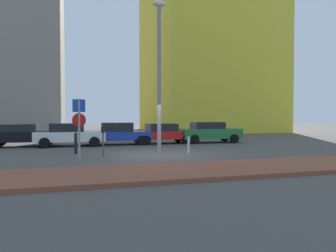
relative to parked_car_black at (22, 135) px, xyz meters
name	(u,v)px	position (x,y,z in m)	size (l,w,h in m)	color
ground_plane	(158,155)	(7.13, -6.53, -0.75)	(120.00, 120.00, 0.00)	#4C4947
sidewalk_brick	(196,170)	(7.13, -11.66, -0.68)	(40.00, 3.19, 0.14)	brown
parked_car_black	(22,135)	(0.00, 0.00, 0.00)	(4.28, 2.01, 1.41)	black
parked_car_white	(69,134)	(2.86, -0.61, 0.00)	(4.31, 1.98, 1.46)	white
parked_car_blue	(117,133)	(5.92, -0.32, 0.00)	(4.56, 2.09, 1.48)	#1E389E
parked_car_red	(162,133)	(9.09, -0.29, -0.02)	(4.30, 2.08, 1.40)	red
parked_car_green	(210,132)	(12.57, -0.54, 0.03)	(4.43, 2.07, 1.49)	#237238
parking_sign_post	(79,122)	(3.39, -7.37, 0.92)	(0.59, 0.19, 2.67)	gray
parking_meter	(103,137)	(4.47, -6.64, 0.16)	(0.18, 0.14, 1.42)	#4C4C51
street_lamp	(159,65)	(7.39, -5.85, 3.78)	(0.70, 0.36, 7.80)	gray
traffic_bollard_near	(76,143)	(3.25, -4.95, -0.23)	(0.15, 0.15, 1.06)	black
traffic_bollard_mid	(189,145)	(8.74, -6.61, -0.32)	(0.13, 0.13, 0.88)	#B7B7BC
building_colorful_midrise	(206,34)	(20.12, 17.73, 12.14)	(14.87, 16.52, 25.78)	gold
building_under_construction	(4,33)	(-5.01, 21.16, 11.28)	(13.54, 13.49, 24.06)	gray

